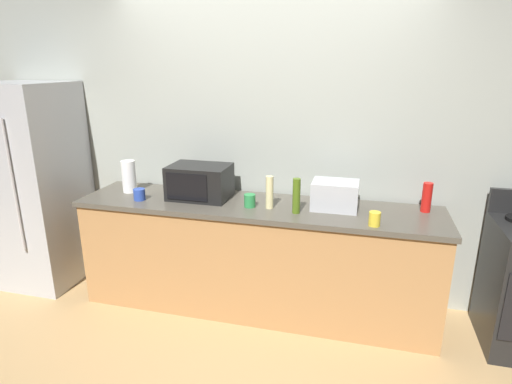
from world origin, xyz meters
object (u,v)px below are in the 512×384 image
Objects in this scene: microwave at (200,182)px; bottle_olive_oil at (296,196)px; mug_yellow at (375,219)px; refrigerator at (35,186)px; paper_towel_roll at (129,176)px; mug_green at (250,201)px; toaster_oven at (335,195)px; bottle_hand_soap at (270,192)px; bottle_hot_sauce at (427,197)px; mug_blue at (139,194)px.

microwave reaches higher than bottle_olive_oil.
refrigerator is at bearing 175.49° from mug_yellow.
paper_towel_roll reaches higher than mug_green.
toaster_oven is 1.26× the size of paper_towel_roll.
mug_green is (0.45, -0.12, -0.09)m from microwave.
bottle_hot_sauce is at bearing 10.79° from bottle_hand_soap.
mug_yellow is (2.01, -0.28, -0.09)m from paper_towel_roll.
bottle_hot_sauce is at bearing 2.71° from refrigerator.
mug_blue is at bearing -172.53° from bottle_hot_sauce.
refrigerator is 3.75× the size of microwave.
paper_towel_roll is (-1.72, -0.01, 0.03)m from toaster_oven.
mug_blue is at bearing -43.16° from paper_towel_roll.
mug_green is at bearing -1.93° from refrigerator.
bottle_hot_sauce is at bearing 7.47° from mug_blue.
toaster_oven is at bearing -171.68° from bottle_hot_sauce.
toaster_oven reaches higher than mug_green.
toaster_oven is 1.72m from paper_towel_roll.
bottle_hand_soap is (1.24, -0.11, -0.01)m from paper_towel_roll.
bottle_olive_oil is (0.82, -0.16, -0.00)m from microwave.
mug_yellow is (0.55, -0.12, -0.08)m from bottle_olive_oil.
bottle_olive_oil is (-0.26, -0.17, 0.03)m from toaster_oven.
microwave is 0.83m from bottle_olive_oil.
microwave is at bearing 169.89° from bottle_hand_soap.
microwave is 2.18× the size of bottle_hot_sauce.
bottle_olive_oil reaches higher than mug_yellow.
microwave reaches higher than mug_blue.
microwave is 0.64m from paper_towel_roll.
microwave reaches higher than toaster_oven.
mug_blue is (-1.82, 0.10, -0.00)m from mug_yellow.
toaster_oven is at bearing 0.33° from paper_towel_roll.
refrigerator is at bearing -177.29° from bottle_hot_sauce.
mug_yellow is (0.77, -0.17, -0.08)m from bottle_hand_soap.
microwave is at bearing 165.58° from mug_green.
bottle_hand_soap is at bearing -10.11° from microwave.
paper_towel_roll is 2.75× the size of mug_green.
bottle_hand_soap is 0.22m from bottle_olive_oil.
bottle_olive_oil is at bearing -2.73° from refrigerator.
mug_green is (-0.92, 0.16, 0.00)m from mug_yellow.
paper_towel_roll is 1.10m from mug_green.
toaster_oven is 3.48× the size of mug_yellow.
bottle_hot_sauce is at bearing 9.90° from mug_green.
bottle_hand_soap is 0.79m from mug_yellow.
bottle_hot_sauce is 2.24× the size of mug_green.
paper_towel_roll is 1.04× the size of bottle_olive_oil.
paper_towel_roll is 2.91× the size of mug_blue.
paper_towel_roll is at bearing 173.57° from bottle_olive_oil.
paper_towel_roll is at bearing -177.44° from bottle_hot_sauce.
bottle_hand_soap is 1.15m from bottle_hot_sauce.
bottle_hand_soap is (2.17, -0.06, 0.12)m from refrigerator.
microwave is 1.40m from mug_yellow.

